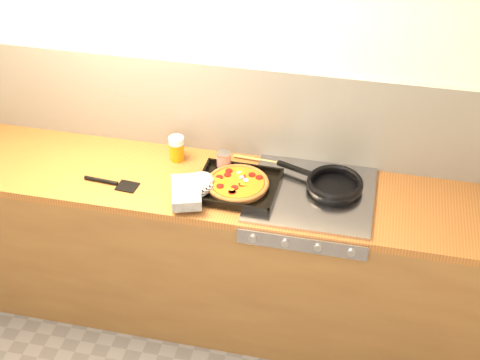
% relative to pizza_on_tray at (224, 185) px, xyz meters
% --- Properties ---
extents(room_shell, '(3.20, 3.20, 3.20)m').
position_rel_pizza_on_tray_xyz_m(room_shell, '(-0.03, 0.36, 0.21)').
color(room_shell, white).
rests_on(room_shell, ground).
extents(counter_run, '(3.20, 0.62, 0.90)m').
position_rel_pizza_on_tray_xyz_m(counter_run, '(-0.03, 0.07, -0.49)').
color(counter_run, brown).
rests_on(counter_run, ground).
extents(stovetop, '(0.60, 0.56, 0.02)m').
position_rel_pizza_on_tray_xyz_m(stovetop, '(0.42, 0.07, -0.04)').
color(stovetop, '#A2A1A7').
rests_on(stovetop, counter_run).
extents(pizza_on_tray, '(0.52, 0.45, 0.07)m').
position_rel_pizza_on_tray_xyz_m(pizza_on_tray, '(0.00, 0.00, 0.00)').
color(pizza_on_tray, black).
rests_on(pizza_on_tray, stovetop).
extents(frying_pan, '(0.48, 0.36, 0.05)m').
position_rel_pizza_on_tray_xyz_m(frying_pan, '(0.52, 0.13, -0.00)').
color(frying_pan, black).
rests_on(frying_pan, stovetop).
extents(tomato_can, '(0.08, 0.08, 0.10)m').
position_rel_pizza_on_tray_xyz_m(tomato_can, '(-0.04, 0.19, 0.01)').
color(tomato_can, maroon).
rests_on(tomato_can, counter_run).
extents(juice_glass, '(0.10, 0.10, 0.13)m').
position_rel_pizza_on_tray_xyz_m(juice_glass, '(-0.30, 0.23, 0.02)').
color(juice_glass, orange).
rests_on(juice_glass, counter_run).
extents(wooden_spoon, '(0.30, 0.05, 0.02)m').
position_rel_pizza_on_tray_xyz_m(wooden_spoon, '(0.16, 0.30, -0.03)').
color(wooden_spoon, '#A68146').
rests_on(wooden_spoon, counter_run).
extents(black_spatula, '(0.28, 0.09, 0.02)m').
position_rel_pizza_on_tray_xyz_m(black_spatula, '(-0.56, -0.05, -0.04)').
color(black_spatula, black).
rests_on(black_spatula, counter_run).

